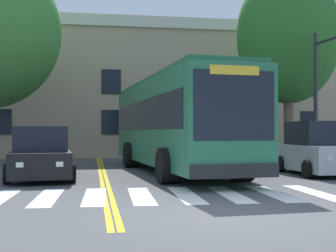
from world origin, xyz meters
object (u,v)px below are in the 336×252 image
Objects in this scene: traffic_light_near_corner at (331,75)px; street_tree_curbside_large at (288,36)px; car_black_near_lane at (41,155)px; car_silver_far_lane at (317,150)px; traffic_light_overhead at (189,95)px; city_bus at (174,122)px.

street_tree_curbside_large is (-0.15, 3.85, 2.36)m from traffic_light_near_corner.
car_black_near_lane is 1.06× the size of car_silver_far_lane.
city_bus is at bearing -119.20° from traffic_light_overhead.
car_black_near_lane is 9.54m from car_silver_far_lane.
car_black_near_lane is 13.77m from street_tree_curbside_large.
traffic_light_near_corner is (6.59, 0.39, 1.95)m from city_bus.
street_tree_curbside_large is at bearing 75.44° from car_silver_far_lane.
car_black_near_lane is at bearing -158.50° from city_bus.
traffic_light_overhead is at bearing 60.80° from city_bus.
car_silver_far_lane is (4.87, -1.78, -1.02)m from city_bus.
city_bus is 5.28m from car_silver_far_lane.
traffic_light_overhead is 0.48× the size of street_tree_curbside_large.
car_silver_far_lane is (9.54, 0.06, 0.08)m from car_black_near_lane.
car_black_near_lane is 11.88m from traffic_light_near_corner.
city_bus is 5.14m from car_black_near_lane.
traffic_light_overhead is (-3.96, 3.41, 2.17)m from car_silver_far_lane.
traffic_light_near_corner is at bearing -12.43° from traffic_light_overhead.
traffic_light_near_corner is 1.26× the size of traffic_light_overhead.
car_black_near_lane is at bearing -151.30° from street_tree_curbside_large.
city_bus is at bearing -146.62° from street_tree_curbside_large.
traffic_light_overhead is 6.87m from street_tree_curbside_large.
traffic_light_overhead is at bearing 167.57° from traffic_light_near_corner.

